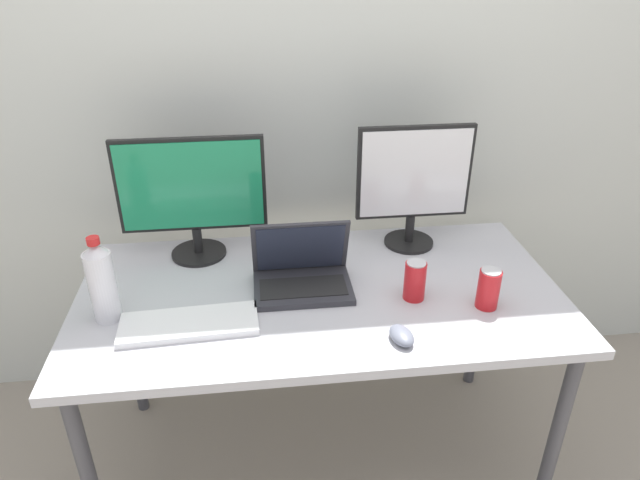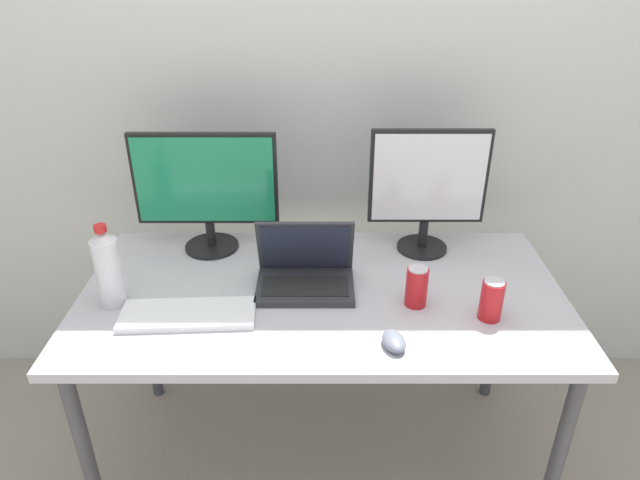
{
  "view_description": "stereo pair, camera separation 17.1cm",
  "coord_description": "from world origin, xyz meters",
  "px_view_note": "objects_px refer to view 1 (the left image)",
  "views": [
    {
      "loc": [
        -0.18,
        -1.49,
        1.73
      ],
      "look_at": [
        0.0,
        0.0,
        0.92
      ],
      "focal_mm": 32.0,
      "sensor_mm": 36.0,
      "label": 1
    },
    {
      "loc": [
        -0.01,
        -1.5,
        1.73
      ],
      "look_at": [
        0.0,
        0.0,
        0.92
      ],
      "focal_mm": 32.0,
      "sensor_mm": 36.0,
      "label": 2
    }
  ],
  "objects_px": {
    "mouse_by_keyboard": "(402,335)",
    "soda_can_by_laptop": "(489,289)",
    "monitor_left": "(192,193)",
    "keyboard_main": "(189,324)",
    "monitor_center": "(414,181)",
    "laptop_silver": "(302,272)",
    "work_desk": "(320,307)",
    "soda_can_near_keyboard": "(415,280)",
    "water_bottle": "(102,282)"
  },
  "relations": [
    {
      "from": "mouse_by_keyboard",
      "to": "soda_can_by_laptop",
      "type": "relative_size",
      "value": 0.77
    },
    {
      "from": "monitor_left",
      "to": "keyboard_main",
      "type": "bearing_deg",
      "value": -89.96
    },
    {
      "from": "monitor_center",
      "to": "laptop_silver",
      "type": "xyz_separation_m",
      "value": [
        -0.41,
        -0.23,
        -0.19
      ]
    },
    {
      "from": "monitor_left",
      "to": "soda_can_by_laptop",
      "type": "relative_size",
      "value": 3.86
    },
    {
      "from": "work_desk",
      "to": "monitor_center",
      "type": "distance_m",
      "value": 0.54
    },
    {
      "from": "work_desk",
      "to": "soda_can_near_keyboard",
      "type": "xyz_separation_m",
      "value": [
        0.28,
        -0.07,
        0.13
      ]
    },
    {
      "from": "mouse_by_keyboard",
      "to": "monitor_center",
      "type": "bearing_deg",
      "value": 62.62
    },
    {
      "from": "keyboard_main",
      "to": "mouse_by_keyboard",
      "type": "distance_m",
      "value": 0.6
    },
    {
      "from": "work_desk",
      "to": "laptop_silver",
      "type": "relative_size",
      "value": 4.96
    },
    {
      "from": "laptop_silver",
      "to": "soda_can_near_keyboard",
      "type": "distance_m",
      "value": 0.35
    },
    {
      "from": "laptop_silver",
      "to": "keyboard_main",
      "type": "bearing_deg",
      "value": -152.62
    },
    {
      "from": "monitor_left",
      "to": "soda_can_by_laptop",
      "type": "distance_m",
      "value": 0.99
    },
    {
      "from": "work_desk",
      "to": "soda_can_by_laptop",
      "type": "xyz_separation_m",
      "value": [
        0.49,
        -0.14,
        0.13
      ]
    },
    {
      "from": "monitor_center",
      "to": "water_bottle",
      "type": "bearing_deg",
      "value": -161.1
    },
    {
      "from": "keyboard_main",
      "to": "mouse_by_keyboard",
      "type": "relative_size",
      "value": 4.01
    },
    {
      "from": "keyboard_main",
      "to": "soda_can_by_laptop",
      "type": "relative_size",
      "value": 3.09
    },
    {
      "from": "laptop_silver",
      "to": "mouse_by_keyboard",
      "type": "height_order",
      "value": "laptop_silver"
    },
    {
      "from": "monitor_left",
      "to": "water_bottle",
      "type": "bearing_deg",
      "value": -124.39
    },
    {
      "from": "monitor_center",
      "to": "keyboard_main",
      "type": "bearing_deg",
      "value": -151.34
    },
    {
      "from": "keyboard_main",
      "to": "work_desk",
      "type": "bearing_deg",
      "value": 17.22
    },
    {
      "from": "monitor_center",
      "to": "soda_can_near_keyboard",
      "type": "distance_m",
      "value": 0.39
    },
    {
      "from": "monitor_left",
      "to": "mouse_by_keyboard",
      "type": "relative_size",
      "value": 5.01
    },
    {
      "from": "laptop_silver",
      "to": "water_bottle",
      "type": "distance_m",
      "value": 0.59
    },
    {
      "from": "keyboard_main",
      "to": "water_bottle",
      "type": "height_order",
      "value": "water_bottle"
    },
    {
      "from": "work_desk",
      "to": "mouse_by_keyboard",
      "type": "xyz_separation_m",
      "value": [
        0.19,
        -0.28,
        0.08
      ]
    },
    {
      "from": "monitor_center",
      "to": "soda_can_near_keyboard",
      "type": "relative_size",
      "value": 3.48
    },
    {
      "from": "monitor_left",
      "to": "mouse_by_keyboard",
      "type": "bearing_deg",
      "value": -43.1
    },
    {
      "from": "monitor_center",
      "to": "mouse_by_keyboard",
      "type": "relative_size",
      "value": 4.5
    },
    {
      "from": "laptop_silver",
      "to": "mouse_by_keyboard",
      "type": "relative_size",
      "value": 3.14
    },
    {
      "from": "work_desk",
      "to": "keyboard_main",
      "type": "relative_size",
      "value": 3.88
    },
    {
      "from": "water_bottle",
      "to": "soda_can_by_laptop",
      "type": "bearing_deg",
      "value": -3.76
    },
    {
      "from": "monitor_center",
      "to": "soda_can_by_laptop",
      "type": "height_order",
      "value": "monitor_center"
    },
    {
      "from": "laptop_silver",
      "to": "monitor_left",
      "type": "bearing_deg",
      "value": 144.59
    },
    {
      "from": "water_bottle",
      "to": "work_desk",
      "type": "bearing_deg",
      "value": 6.46
    },
    {
      "from": "monitor_center",
      "to": "laptop_silver",
      "type": "relative_size",
      "value": 1.44
    },
    {
      "from": "monitor_left",
      "to": "soda_can_by_laptop",
      "type": "height_order",
      "value": "monitor_left"
    },
    {
      "from": "keyboard_main",
      "to": "monitor_center",
      "type": "bearing_deg",
      "value": 25.87
    },
    {
      "from": "monitor_center",
      "to": "soda_can_near_keyboard",
      "type": "height_order",
      "value": "monitor_center"
    },
    {
      "from": "monitor_left",
      "to": "keyboard_main",
      "type": "distance_m",
      "value": 0.47
    },
    {
      "from": "laptop_silver",
      "to": "soda_can_near_keyboard",
      "type": "relative_size",
      "value": 2.42
    },
    {
      "from": "soda_can_near_keyboard",
      "to": "work_desk",
      "type": "bearing_deg",
      "value": 165.09
    },
    {
      "from": "work_desk",
      "to": "keyboard_main",
      "type": "height_order",
      "value": "keyboard_main"
    },
    {
      "from": "laptop_silver",
      "to": "soda_can_near_keyboard",
      "type": "xyz_separation_m",
      "value": [
        0.33,
        -0.11,
        0.01
      ]
    },
    {
      "from": "laptop_silver",
      "to": "mouse_by_keyboard",
      "type": "bearing_deg",
      "value": -51.21
    },
    {
      "from": "work_desk",
      "to": "mouse_by_keyboard",
      "type": "distance_m",
      "value": 0.35
    },
    {
      "from": "soda_can_by_laptop",
      "to": "soda_can_near_keyboard",
      "type": "bearing_deg",
      "value": 161.26
    },
    {
      "from": "work_desk",
      "to": "monitor_left",
      "type": "relative_size",
      "value": 3.1
    },
    {
      "from": "soda_can_near_keyboard",
      "to": "soda_can_by_laptop",
      "type": "bearing_deg",
      "value": -18.74
    },
    {
      "from": "mouse_by_keyboard",
      "to": "water_bottle",
      "type": "xyz_separation_m",
      "value": [
        -0.82,
        0.2,
        0.11
      ]
    },
    {
      "from": "monitor_left",
      "to": "laptop_silver",
      "type": "xyz_separation_m",
      "value": [
        0.34,
        -0.24,
        -0.18
      ]
    }
  ]
}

